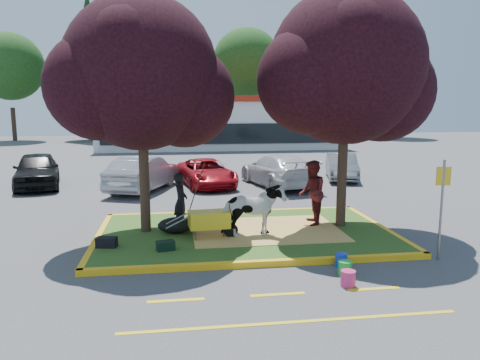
{
  "coord_description": "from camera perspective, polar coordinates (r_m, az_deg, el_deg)",
  "views": [
    {
      "loc": [
        -1.99,
        -12.76,
        3.73
      ],
      "look_at": [
        -0.08,
        0.5,
        1.54
      ],
      "focal_mm": 35.0,
      "sensor_mm": 36.0,
      "label": 1
    }
  ],
  "objects": [
    {
      "name": "ground",
      "position": [
        13.44,
        0.64,
        -6.84
      ],
      "size": [
        90.0,
        90.0,
        0.0
      ],
      "primitive_type": "plane",
      "color": "#424244",
      "rests_on": "ground"
    },
    {
      "name": "median_island",
      "position": [
        13.42,
        0.64,
        -6.53
      ],
      "size": [
        8.0,
        5.0,
        0.15
      ],
      "primitive_type": "cube",
      "color": "#294A17",
      "rests_on": "ground"
    },
    {
      "name": "curb_near",
      "position": [
        11.0,
        2.74,
        -10.14
      ],
      "size": [
        8.3,
        0.16,
        0.15
      ],
      "primitive_type": "cube",
      "color": "yellow",
      "rests_on": "ground"
    },
    {
      "name": "curb_far",
      "position": [
        15.89,
        -0.79,
        -4.02
      ],
      "size": [
        8.3,
        0.16,
        0.15
      ],
      "primitive_type": "cube",
      "color": "yellow",
      "rests_on": "ground"
    },
    {
      "name": "curb_left",
      "position": [
        13.43,
        -16.95,
        -6.92
      ],
      "size": [
        0.16,
        5.3,
        0.15
      ],
      "primitive_type": "cube",
      "color": "yellow",
      "rests_on": "ground"
    },
    {
      "name": "curb_right",
      "position": [
        14.59,
        16.76,
        -5.63
      ],
      "size": [
        0.16,
        5.3,
        0.15
      ],
      "primitive_type": "cube",
      "color": "yellow",
      "rests_on": "ground"
    },
    {
      "name": "straw_bedding",
      "position": [
        13.5,
        3.17,
        -6.09
      ],
      "size": [
        4.2,
        3.0,
        0.01
      ],
      "primitive_type": "cube",
      "color": "#EAB960",
      "rests_on": "median_island"
    },
    {
      "name": "tree_purple_left",
      "position": [
        13.18,
        -11.88,
        11.82
      ],
      "size": [
        5.06,
        4.2,
        6.51
      ],
      "color": "black",
      "rests_on": "median_island"
    },
    {
      "name": "tree_purple_right",
      "position": [
        13.87,
        12.87,
        12.49
      ],
      "size": [
        5.3,
        4.4,
        6.82
      ],
      "color": "black",
      "rests_on": "median_island"
    },
    {
      "name": "fire_lane_stripe_a",
      "position": [
        9.33,
        -7.82,
        -14.34
      ],
      "size": [
        1.1,
        0.12,
        0.01
      ],
      "primitive_type": "cube",
      "color": "yellow",
      "rests_on": "ground"
    },
    {
      "name": "fire_lane_stripe_b",
      "position": [
        9.54,
        4.63,
        -13.73
      ],
      "size": [
        1.1,
        0.12,
        0.01
      ],
      "primitive_type": "cube",
      "color": "yellow",
      "rests_on": "ground"
    },
    {
      "name": "fire_lane_stripe_c",
      "position": [
        10.15,
        15.99,
        -12.63
      ],
      "size": [
        1.1,
        0.12,
        0.01
      ],
      "primitive_type": "cube",
      "color": "yellow",
      "rests_on": "ground"
    },
    {
      "name": "fire_lane_long",
      "position": [
        8.48,
        6.51,
        -16.83
      ],
      "size": [
        6.0,
        0.1,
        0.01
      ],
      "primitive_type": "cube",
      "color": "yellow",
      "rests_on": "ground"
    },
    {
      "name": "retail_building",
      "position": [
        40.96,
        -2.63,
        7.19
      ],
      "size": [
        20.4,
        8.4,
        4.4
      ],
      "color": "silver",
      "rests_on": "ground"
    },
    {
      "name": "treeline",
      "position": [
        50.63,
        -4.67,
        13.77
      ],
      "size": [
        46.58,
        7.8,
        14.63
      ],
      "color": "black",
      "rests_on": "ground"
    },
    {
      "name": "cow",
      "position": [
        12.64,
        1.5,
        -3.78
      ],
      "size": [
        1.81,
        1.02,
        1.45
      ],
      "primitive_type": "imported",
      "rotation": [
        0.0,
        0.0,
        1.71
      ],
      "color": "silver",
      "rests_on": "median_island"
    },
    {
      "name": "calf",
      "position": [
        13.25,
        -7.77,
        -5.48
      ],
      "size": [
        1.14,
        0.81,
        0.45
      ],
      "primitive_type": "ellipsoid",
      "rotation": [
        0.0,
        0.0,
        -0.23
      ],
      "color": "black",
      "rests_on": "median_island"
    },
    {
      "name": "handler",
      "position": [
        13.57,
        -7.23,
        -2.59
      ],
      "size": [
        0.46,
        0.63,
        1.61
      ],
      "primitive_type": "imported",
      "rotation": [
        0.0,
        0.0,
        1.44
      ],
      "color": "black",
      "rests_on": "median_island"
    },
    {
      "name": "visitor_a",
      "position": [
        14.03,
        8.75,
        -1.55
      ],
      "size": [
        0.89,
        1.06,
        1.94
      ],
      "primitive_type": "imported",
      "rotation": [
        0.0,
        0.0,
        -1.75
      ],
      "color": "#4F1618",
      "rests_on": "median_island"
    },
    {
      "name": "visitor_b",
      "position": [
        14.59,
        12.27,
        -2.75
      ],
      "size": [
        0.43,
        0.74,
        1.18
      ],
      "primitive_type": "imported",
      "rotation": [
        0.0,
        0.0,
        -1.79
      ],
      "color": "black",
      "rests_on": "median_island"
    },
    {
      "name": "wheelbarrow",
      "position": [
        12.61,
        -3.73,
        -4.87
      ],
      "size": [
        1.94,
        0.74,
        0.73
      ],
      "rotation": [
        0.0,
        0.0,
        0.09
      ],
      "color": "black",
      "rests_on": "median_island"
    },
    {
      "name": "gear_bag_dark",
      "position": [
        12.36,
        -15.94,
        -7.3
      ],
      "size": [
        0.54,
        0.37,
        0.25
      ],
      "primitive_type": "cube",
      "rotation": [
        0.0,
        0.0,
        -0.2
      ],
      "color": "black",
      "rests_on": "median_island"
    },
    {
      "name": "gear_bag_green",
      "position": [
        11.8,
        -9.08,
        -7.91
      ],
      "size": [
        0.49,
        0.37,
        0.23
      ],
      "primitive_type": "cube",
      "rotation": [
        0.0,
        0.0,
        0.24
      ],
      "color": "black",
      "rests_on": "median_island"
    },
    {
      "name": "sign_post",
      "position": [
        12.07,
        23.4,
        -2.14
      ],
      "size": [
        0.34,
        0.09,
        2.44
      ],
      "rotation": [
        0.0,
        0.0,
        -0.17
      ],
      "color": "slate",
      "rests_on": "ground"
    },
    {
      "name": "bucket_green",
      "position": [
        10.68,
        12.69,
        -10.46
      ],
      "size": [
        0.33,
        0.33,
        0.33
      ],
      "primitive_type": "cylinder",
      "rotation": [
        0.0,
        0.0,
        0.1
      ],
      "color": "green",
      "rests_on": "ground"
    },
    {
      "name": "bucket_pink",
      "position": [
        10.1,
        13.04,
        -11.62
      ],
      "size": [
        0.4,
        0.4,
        0.33
      ],
      "primitive_type": "cylinder",
      "rotation": [
        0.0,
        0.0,
        -0.35
      ],
      "color": "#D12E69",
      "rests_on": "ground"
    },
    {
      "name": "bucket_blue",
      "position": [
        11.25,
        12.23,
        -9.48
      ],
      "size": [
        0.34,
        0.34,
        0.31
      ],
      "primitive_type": "cylinder",
      "rotation": [
        0.0,
        0.0,
        0.22
      ],
      "color": "#173BB9",
      "rests_on": "ground"
    },
    {
      "name": "car_black",
      "position": [
        22.98,
        -23.52,
        1.13
      ],
      "size": [
        2.79,
        4.89,
        1.57
      ],
      "primitive_type": "imported",
      "rotation": [
        0.0,
        0.0,
        0.22
      ],
      "color": "black",
      "rests_on": "ground"
    },
    {
      "name": "car_silver",
      "position": [
        20.69,
        -11.73,
        0.82
      ],
      "size": [
        3.12,
        4.86,
        1.51
      ],
      "primitive_type": "imported",
      "rotation": [
        0.0,
        0.0,
        2.78
      ],
      "color": "#919398",
      "rests_on": "ground"
    },
    {
      "name": "car_red",
      "position": [
        21.45,
        -4.14,
        0.9
      ],
      "size": [
        2.85,
        4.74,
        1.23
      ],
      "primitive_type": "imported",
      "rotation": [
        0.0,
        0.0,
        0.19
      ],
      "color": "#A50D17",
      "rests_on": "ground"
    },
    {
      "name": "car_white",
      "position": [
        21.43,
        4.59,
        1.2
      ],
      "size": [
        3.09,
        5.38,
        1.47
      ],
      "primitive_type": "imported",
      "rotation": [
        0.0,
        0.0,
        3.36
      ],
      "color": "silver",
      "rests_on": "ground"
    },
    {
      "name": "car_grey",
      "position": [
        23.79,
        12.28,
        1.6
      ],
      "size": [
        2.32,
        4.13,
        1.29
      ],
      "primitive_type": "imported",
      "rotation": [
        0.0,
        0.0,
        -0.26
      ],
      "color": "slate",
      "rests_on": "ground"
    }
  ]
}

